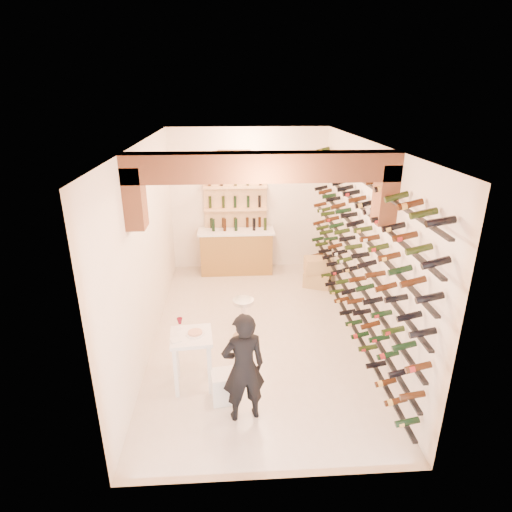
{
  "coord_description": "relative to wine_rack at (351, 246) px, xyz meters",
  "views": [
    {
      "loc": [
        -0.42,
        -6.36,
        3.92
      ],
      "look_at": [
        0.0,
        0.3,
        1.3
      ],
      "focal_mm": 29.67,
      "sensor_mm": 36.0,
      "label": 1
    }
  ],
  "objects": [
    {
      "name": "ground",
      "position": [
        -1.53,
        0.0,
        -1.55
      ],
      "size": [
        6.0,
        6.0,
        0.0
      ],
      "primitive_type": "plane",
      "color": "beige",
      "rests_on": "ground"
    },
    {
      "name": "room_shell",
      "position": [
        -1.53,
        -0.26,
        0.7
      ],
      "size": [
        3.52,
        6.02,
        3.21
      ],
      "color": "white",
      "rests_on": "ground"
    },
    {
      "name": "wine_rack",
      "position": [
        0.0,
        0.0,
        0.0
      ],
      "size": [
        0.32,
        5.7,
        2.56
      ],
      "color": "black",
      "rests_on": "ground"
    },
    {
      "name": "back_counter",
      "position": [
        -1.83,
        2.65,
        -1.02
      ],
      "size": [
        1.7,
        0.62,
        1.29
      ],
      "color": "olive",
      "rests_on": "ground"
    },
    {
      "name": "back_shelving",
      "position": [
        -1.83,
        2.89,
        -0.38
      ],
      "size": [
        1.4,
        0.31,
        2.73
      ],
      "color": "#DBAD7B",
      "rests_on": "ground"
    },
    {
      "name": "tasting_table",
      "position": [
        -2.52,
        -1.35,
        -0.88
      ],
      "size": [
        0.61,
        0.61,
        0.99
      ],
      "rotation": [
        0.0,
        0.0,
        0.09
      ],
      "color": "white",
      "rests_on": "ground"
    },
    {
      "name": "white_stool",
      "position": [
        -2.09,
        -1.69,
        -1.34
      ],
      "size": [
        0.37,
        0.37,
        0.41
      ],
      "primitive_type": "cube",
      "rotation": [
        0.0,
        0.0,
        0.15
      ],
      "color": "white",
      "rests_on": "ground"
    },
    {
      "name": "person",
      "position": [
        -1.83,
        -2.03,
        -0.8
      ],
      "size": [
        0.61,
        0.46,
        1.5
      ],
      "primitive_type": "imported",
      "rotation": [
        0.0,
        0.0,
        3.35
      ],
      "color": "black",
      "rests_on": "ground"
    },
    {
      "name": "chrome_barstool",
      "position": [
        -1.77,
        -0.17,
        -1.13
      ],
      "size": [
        0.37,
        0.37,
        0.72
      ],
      "rotation": [
        0.0,
        0.0,
        0.27
      ],
      "color": "silver",
      "rests_on": "ground"
    },
    {
      "name": "crate_lower",
      "position": [
        -0.13,
        1.76,
        -1.38
      ],
      "size": [
        0.65,
        0.56,
        0.33
      ],
      "primitive_type": "cube",
      "rotation": [
        0.0,
        0.0,
        -0.38
      ],
      "color": "tan",
      "rests_on": "ground"
    },
    {
      "name": "crate_upper",
      "position": [
        -0.13,
        1.76,
        -1.06
      ],
      "size": [
        0.55,
        0.38,
        0.32
      ],
      "primitive_type": "cube",
      "rotation": [
        0.0,
        0.0,
        0.0
      ],
      "color": "tan",
      "rests_on": "crate_lower"
    }
  ]
}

